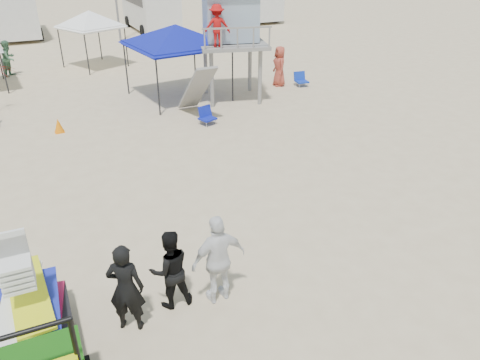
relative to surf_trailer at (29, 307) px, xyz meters
name	(u,v)px	position (x,y,z in m)	size (l,w,h in m)	color
ground	(286,319)	(4.08, -1.31, -0.78)	(140.00, 140.00, 0.00)	beige
surf_trailer	(29,307)	(0.00, 0.00, 0.00)	(1.19, 2.18, 1.92)	black
man_left	(126,288)	(1.51, -0.30, 0.08)	(0.63, 0.41, 1.72)	black
man_mid	(170,269)	(2.36, -0.05, 0.00)	(0.76, 0.59, 1.57)	black
man_right	(219,260)	(3.21, -0.30, 0.12)	(1.06, 0.44, 1.81)	white
lifeguard_tower	(228,20)	(8.52, 11.10, 2.40)	(3.25, 3.25, 4.27)	gray
canopy_blue	(176,28)	(6.62, 12.10, 2.09)	(3.91, 3.91, 3.43)	black
canopy_white_c	(89,13)	(4.33, 19.12, 1.92)	(3.37, 3.37, 3.26)	black
cone_near	(59,126)	(1.46, 10.00, -0.53)	(0.34, 0.34, 0.50)	orange
beach_chair_b	(206,115)	(6.48, 8.61, -0.47)	(0.67, 0.73, 0.64)	#0F1CA5
beach_chair_c	(301,79)	(12.26, 11.38, -0.47)	(0.59, 0.64, 0.64)	#0F30AB
rv_mid_left	(15,9)	(1.08, 30.18, 1.02)	(2.65, 6.50, 3.25)	silver
rv_mid_right	(150,5)	(10.08, 28.68, 1.02)	(2.64, 7.00, 3.25)	silver
distant_beachgoers	(70,68)	(2.67, 15.83, 0.07)	(14.77, 8.22, 1.80)	#AB4131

